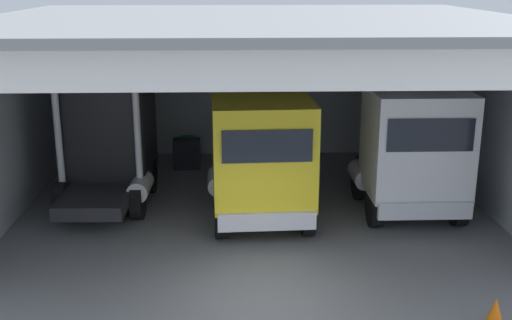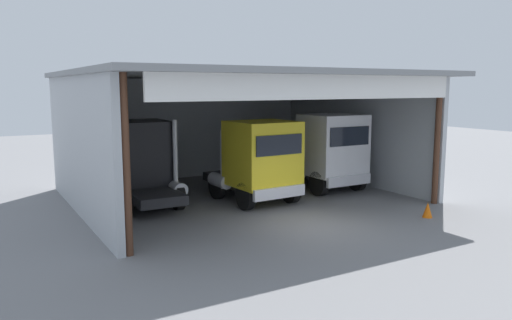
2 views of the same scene
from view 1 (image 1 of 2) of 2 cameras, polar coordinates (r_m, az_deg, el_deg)
name	(u,v)px [view 1 (image 1 of 2)]	position (r m, az deg, el deg)	size (l,w,h in m)	color
ground_plane	(262,297)	(13.21, 0.58, -12.24)	(80.00, 80.00, 0.00)	slate
workshop_shed	(253,71)	(18.04, -0.27, 8.07)	(13.69, 12.07, 5.32)	#ADB2B7
truck_black_center_bay	(109,141)	(18.40, -13.13, 1.69)	(2.53, 4.60, 3.48)	black
truck_yellow_yard_outside	(261,160)	(16.13, 0.44, 0.00)	(2.78, 4.86, 3.37)	yellow
truck_white_left_bay	(412,151)	(17.23, 13.90, 0.81)	(2.65, 4.41, 3.50)	white
oil_drum	(188,150)	(22.09, -6.17, 0.91)	(0.58, 0.58, 0.94)	#197233
tool_cart	(187,154)	(21.54, -6.26, 0.59)	(0.90, 0.60, 1.00)	black
traffic_cone	(495,312)	(12.92, 20.79, -12.70)	(0.36, 0.36, 0.56)	orange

